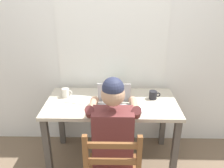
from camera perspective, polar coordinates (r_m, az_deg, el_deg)
The scene contains 11 objects.
ground_plane at distance 2.80m, azimuth -0.13°, elevation -18.25°, with size 8.00×8.00×0.00m, color brown.
back_wall at distance 2.60m, azimuth 0.04°, elevation 10.68°, with size 6.00×0.08×2.60m.
desk at distance 2.43m, azimuth -0.14°, elevation -6.66°, with size 1.37×0.70×0.75m.
seated_person at distance 2.05m, azimuth 0.27°, elevation -11.84°, with size 0.50×0.60×1.23m.
laptop at distance 2.23m, azimuth 0.52°, elevation -4.79°, with size 0.33×0.28×0.23m.
computer_mouse at distance 2.20m, azimuth 7.09°, elevation -6.54°, with size 0.06×0.10×0.03m, color #ADAFB2.
coffee_mug_white at distance 2.50m, azimuth -11.57°, elevation -2.19°, with size 0.11×0.07×0.10m.
coffee_mug_dark at distance 2.46m, azimuth 10.34°, elevation -2.75°, with size 0.12×0.08×0.09m.
book_stack_main at distance 2.51m, azimuth 2.04°, elevation -1.99°, with size 0.21×0.15×0.07m.
paper_pile_near_laptop at distance 2.40m, azimuth -1.48°, elevation -4.08°, with size 0.19×0.20×0.01m, color white.
paper_pile_back_corner at distance 2.44m, azimuth -8.67°, elevation -3.84°, with size 0.23×0.19×0.01m, color white.
Camera 1 is at (0.04, -2.12, 1.84)m, focal length 36.26 mm.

